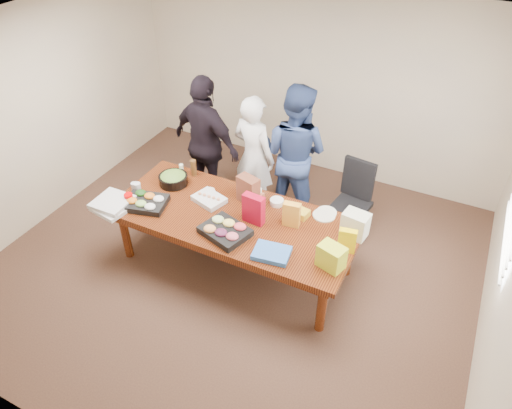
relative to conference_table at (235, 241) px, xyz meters
The scene contains 36 objects.
floor 0.39m from the conference_table, ahead, with size 5.50×5.00×0.02m, color #47301E.
ceiling 2.33m from the conference_table, ahead, with size 5.50×5.00×0.02m, color white.
wall_back 2.68m from the conference_table, 90.00° to the left, with size 5.50×0.04×2.70m, color beige.
wall_front 2.68m from the conference_table, 90.00° to the right, with size 5.50×0.04×2.70m, color beige.
wall_left 2.92m from the conference_table, behind, with size 0.04×5.00×2.70m, color beige.
conference_table is the anchor object (origin of this frame).
office_chair 1.55m from the conference_table, 47.66° to the left, with size 0.50×0.50×0.98m, color black.
person_center 1.21m from the conference_table, 104.90° to the left, with size 0.62×0.41×1.70m, color white.
person_right 1.40m from the conference_table, 81.21° to the left, with size 0.91×0.71×1.86m, color navy.
person_left 1.45m from the conference_table, 133.82° to the left, with size 1.09×0.45×1.86m, color black.
veggie_tray 1.12m from the conference_table, 164.37° to the right, with size 0.46×0.36×0.07m, color black.
fruit_tray 0.52m from the conference_table, 78.10° to the right, with size 0.49×0.38×0.07m, color black.
sheet_cake 0.57m from the conference_table, 163.88° to the left, with size 0.36×0.27×0.06m, color silver.
salad_bowl 1.08m from the conference_table, 166.57° to the left, with size 0.35×0.35×0.11m, color black.
chip_bag_blue 0.85m from the conference_table, 30.45° to the right, with size 0.37×0.28×0.06m, color blue.
chip_bag_red 0.60m from the conference_table, ahead, with size 0.24×0.10×0.35m, color #AC0925.
chip_bag_yellow 1.40m from the conference_table, ahead, with size 0.18×0.07×0.27m, color yellow.
chip_bag_orange 0.83m from the conference_table, 12.92° to the left, with size 0.19×0.08×0.29m, color gold.
mayo_jar 0.61m from the conference_table, 75.49° to the left, with size 0.10×0.10×0.15m, color white.
mustard_bottle 0.65m from the conference_table, 94.51° to the left, with size 0.06×0.06×0.16m, color gold.
dressing_bottle 1.09m from the conference_table, 149.23° to the left, with size 0.07×0.07×0.22m, color #5A3816.
ranch_bottle 1.15m from the conference_table, 156.47° to the left, with size 0.05×0.05×0.16m, color beige.
banana_bunch 0.83m from the conference_table, 28.00° to the left, with size 0.25×0.14×0.08m, color gold.
bread_loaf 0.58m from the conference_table, 83.64° to the left, with size 0.27×0.12×0.11m, color #A35237.
kraft_bag 0.63m from the conference_table, 85.97° to the left, with size 0.25×0.15×0.33m, color brown.
red_cup 1.31m from the conference_table, 164.41° to the right, with size 0.10×0.10×0.13m, color #D30001.
clear_cup_a 1.37m from the conference_table, behind, with size 0.08×0.08×0.10m, color silver.
clear_cup_b 1.33m from the conference_table, behind, with size 0.08×0.08×0.11m, color silver.
pizza_box_lower 1.44m from the conference_table, 159.43° to the right, with size 0.40×0.40×0.05m, color silver.
pizza_box_upper 1.47m from the conference_table, 160.61° to the right, with size 0.40×0.40×0.05m, color silver.
plate_a 1.08m from the conference_table, 26.66° to the left, with size 0.26×0.26×0.01m, color beige.
plate_b 1.12m from the conference_table, 29.64° to the left, with size 0.23×0.23×0.01m, color silver.
dip_bowl_a 0.67m from the conference_table, 50.43° to the left, with size 0.16×0.16×0.06m, color white.
dip_bowl_b 0.65m from the conference_table, 153.20° to the left, with size 0.14×0.14×0.06m, color beige.
grocery_bag_white 1.43m from the conference_table, 12.73° to the left, with size 0.27×0.19×0.28m, color silver.
grocery_bag_yellow 1.36m from the conference_table, 12.17° to the right, with size 0.26×0.18×0.26m, color #CCDC25.
Camera 1 is at (2.05, -3.56, 4.09)m, focal length 33.07 mm.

